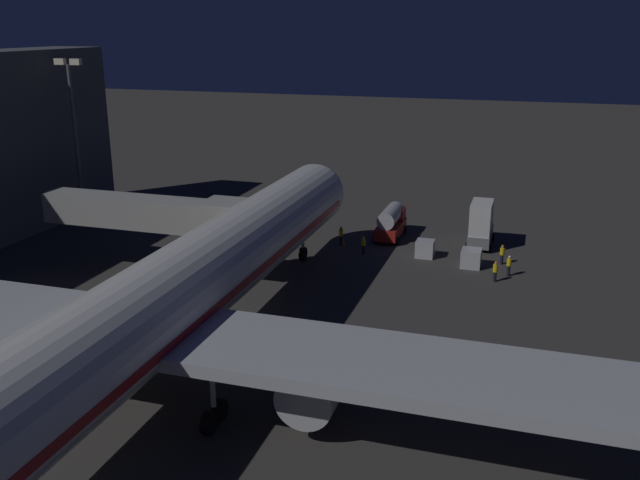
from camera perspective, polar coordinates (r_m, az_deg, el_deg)
name	(u,v)px	position (r m, az deg, el deg)	size (l,w,h in m)	color
ground_plane	(220,340)	(47.15, -8.23, -8.16)	(320.00, 320.00, 0.00)	#383533
airliner_at_gate	(125,334)	(36.65, -15.74, -7.43)	(50.74, 69.05, 17.55)	silver
jet_bridge	(159,214)	(58.07, -13.04, 2.07)	(17.83, 3.40, 6.85)	#9E9E99
apron_floodlight_mast	(75,131)	(74.86, -19.46, 8.47)	(2.90, 0.50, 16.90)	#59595E
fuel_tanker	(391,221)	(68.41, 5.85, 1.55)	(2.46, 5.72, 3.15)	maroon
ops_van	(481,224)	(67.04, 13.08, 1.29)	(2.36, 5.32, 4.37)	slate
baggage_container_near_belt	(425,249)	(63.23, 8.62, -0.71)	(1.60, 1.51, 1.55)	#B7BABF
baggage_container_mid_row	(471,258)	(61.43, 12.30, -1.47)	(1.68, 1.86, 1.55)	#B7BABF
ground_crew_near_nose_gear	(495,270)	(58.29, 14.19, -2.43)	(0.40, 0.40, 1.76)	black
ground_crew_by_belt_loader	(363,244)	(63.39, 3.58, -0.36)	(0.40, 0.40, 1.67)	black
ground_crew_marshaller_fwd	(502,254)	(62.63, 14.72, -1.09)	(0.40, 0.40, 1.77)	black
ground_crew_under_port_wing	(509,265)	(59.84, 15.25, -1.98)	(0.40, 0.40, 1.79)	black
ground_crew_by_tug	(341,235)	(65.68, 1.73, 0.42)	(0.40, 0.40, 1.90)	black
traffic_cone_nose_port	(343,242)	(66.22, 1.93, -0.14)	(0.36, 0.36, 0.55)	orange
traffic_cone_nose_starboard	(300,238)	(67.47, -1.67, 0.20)	(0.36, 0.36, 0.55)	orange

